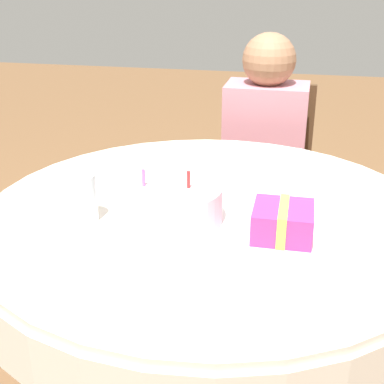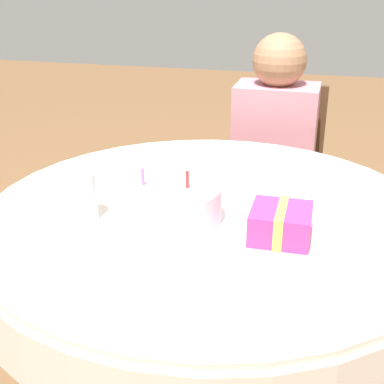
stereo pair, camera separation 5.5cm
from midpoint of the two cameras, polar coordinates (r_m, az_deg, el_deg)
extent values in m
cylinder|color=silver|center=(1.40, 0.68, -2.13)|extent=(1.17, 1.17, 0.02)
cylinder|color=silver|center=(1.43, 0.67, -4.99)|extent=(1.19, 1.19, 0.14)
cylinder|color=#A37A4C|center=(1.93, -6.98, -7.55)|extent=(0.05, 0.05, 0.75)
cylinder|color=#A37A4C|center=(1.85, 12.67, -9.56)|extent=(0.05, 0.05, 0.75)
cube|color=#4C331E|center=(2.33, 6.76, -0.32)|extent=(0.44, 0.44, 0.04)
cube|color=#4C331E|center=(2.44, 7.56, 6.54)|extent=(0.39, 0.04, 0.43)
cylinder|color=#4C331E|center=(2.29, 1.20, -6.93)|extent=(0.04, 0.04, 0.41)
cylinder|color=#4C331E|center=(2.26, 10.75, -7.88)|extent=(0.04, 0.04, 0.41)
cylinder|color=#4C331E|center=(2.62, 2.88, -2.84)|extent=(0.04, 0.04, 0.41)
cylinder|color=#4C331E|center=(2.59, 11.18, -3.61)|extent=(0.04, 0.04, 0.41)
cylinder|color=#9E7051|center=(2.29, 4.00, -6.45)|extent=(0.09, 0.09, 0.45)
cylinder|color=#9E7051|center=(2.28, 8.12, -6.86)|extent=(0.09, 0.09, 0.45)
cube|color=#C67F8E|center=(2.24, 7.06, 5.55)|extent=(0.33, 0.22, 0.46)
sphere|color=#9E7051|center=(2.17, 7.49, 13.81)|extent=(0.21, 0.21, 0.21)
cube|color=white|center=(1.33, -3.42, -3.07)|extent=(0.30, 0.30, 0.00)
cylinder|color=silver|center=(1.31, -3.47, -1.25)|extent=(0.25, 0.25, 0.09)
cylinder|color=red|center=(1.27, -1.62, 1.34)|extent=(0.01, 0.01, 0.04)
cylinder|color=#D166B2|center=(1.29, -6.41, 1.53)|extent=(0.01, 0.01, 0.04)
cylinder|color=silver|center=(1.34, -12.84, -0.63)|extent=(0.07, 0.07, 0.12)
cube|color=#D13384|center=(1.25, 8.42, -3.16)|extent=(0.14, 0.14, 0.07)
cube|color=#EAE54C|center=(1.25, 8.42, -3.16)|extent=(0.02, 0.14, 0.08)
camera|label=1|loc=(0.03, -91.16, -0.50)|focal=50.00mm
camera|label=2|loc=(0.03, 88.84, 0.50)|focal=50.00mm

